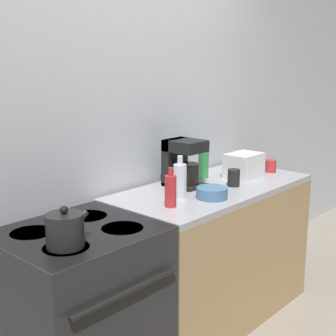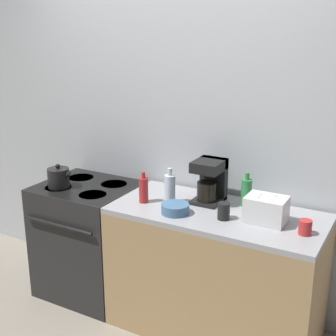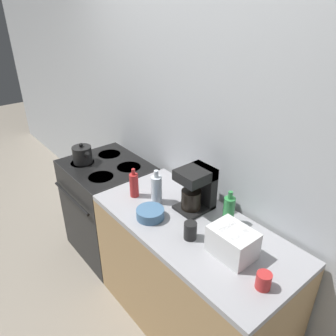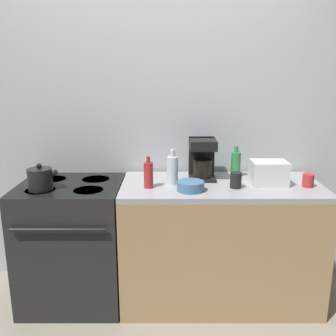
# 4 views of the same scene
# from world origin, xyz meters

# --- Properties ---
(ground_plane) EXTENTS (12.00, 12.00, 0.00)m
(ground_plane) POSITION_xyz_m (0.00, 0.00, 0.00)
(ground_plane) COLOR gray
(wall_back) EXTENTS (8.00, 0.05, 2.60)m
(wall_back) POSITION_xyz_m (0.00, 0.70, 1.30)
(wall_back) COLOR silver
(wall_back) RESTS_ON ground_plane
(stove) EXTENTS (0.71, 0.66, 0.88)m
(stove) POSITION_xyz_m (-0.56, 0.31, 0.45)
(stove) COLOR black
(stove) RESTS_ON ground_plane
(counter_block) EXTENTS (1.39, 0.65, 0.88)m
(counter_block) POSITION_xyz_m (0.50, 0.32, 0.44)
(counter_block) COLOR tan
(counter_block) RESTS_ON ground_plane
(kettle) EXTENTS (0.20, 0.16, 0.18)m
(kettle) POSITION_xyz_m (-0.72, 0.19, 0.96)
(kettle) COLOR black
(kettle) RESTS_ON stove
(toaster) EXTENTS (0.24, 0.18, 0.16)m
(toaster) POSITION_xyz_m (0.82, 0.31, 0.97)
(toaster) COLOR white
(toaster) RESTS_ON counter_block
(coffee_maker) EXTENTS (0.19, 0.23, 0.29)m
(coffee_maker) POSITION_xyz_m (0.37, 0.48, 1.04)
(coffee_maker) COLOR black
(coffee_maker) RESTS_ON counter_block
(bottle_green) EXTENTS (0.07, 0.07, 0.23)m
(bottle_green) POSITION_xyz_m (0.62, 0.50, 0.98)
(bottle_green) COLOR #338C47
(bottle_green) RESTS_ON counter_block
(bottle_red) EXTENTS (0.06, 0.06, 0.21)m
(bottle_red) POSITION_xyz_m (-0.01, 0.23, 0.97)
(bottle_red) COLOR #B72828
(bottle_red) RESTS_ON counter_block
(bottle_clear) EXTENTS (0.08, 0.08, 0.24)m
(bottle_clear) POSITION_xyz_m (0.15, 0.31, 0.99)
(bottle_clear) COLOR silver
(bottle_clear) RESTS_ON counter_block
(cup_black) EXTENTS (0.08, 0.08, 0.11)m
(cup_black) POSITION_xyz_m (0.58, 0.23, 0.94)
(cup_black) COLOR black
(cup_black) RESTS_ON counter_block
(cup_red) EXTENTS (0.08, 0.08, 0.09)m
(cup_red) POSITION_xyz_m (1.07, 0.25, 0.93)
(cup_red) COLOR red
(cup_red) RESTS_ON counter_block
(bowl) EXTENTS (0.18, 0.18, 0.06)m
(bowl) POSITION_xyz_m (0.27, 0.17, 0.92)
(bowl) COLOR teal
(bowl) RESTS_ON counter_block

